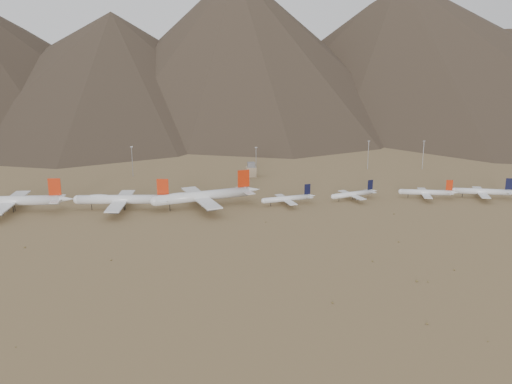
{
  "coord_description": "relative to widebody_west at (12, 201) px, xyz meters",
  "views": [
    {
      "loc": [
        -30.63,
        -343.95,
        108.53
      ],
      "look_at": [
        21.55,
        30.0,
        9.94
      ],
      "focal_mm": 40.0,
      "sensor_mm": 36.0,
      "label": 1
    }
  ],
  "objects": [
    {
      "name": "ground",
      "position": [
        140.81,
        -38.57,
        -7.72
      ],
      "size": [
        3000.0,
        3000.0,
        0.0
      ],
      "primitive_type": "plane",
      "color": "#997F4F",
      "rests_on": "ground"
    },
    {
      "name": "mountain_ridge",
      "position": [
        140.81,
        861.43,
        142.28
      ],
      "size": [
        4400.0,
        1000.0,
        300.0
      ],
      "color": "#47392A",
      "rests_on": "ground"
    },
    {
      "name": "widebody_west",
      "position": [
        0.0,
        0.0,
        0.0
      ],
      "size": [
        75.36,
        58.07,
        22.38
      ],
      "rotation": [
        0.0,
        0.0,
        -0.07
      ],
      "color": "silver",
      "rests_on": "ground"
    },
    {
      "name": "widebody_centre",
      "position": [
        72.5,
        -5.41,
        -0.4
      ],
      "size": [
        71.27,
        55.27,
        21.22
      ],
      "rotation": [
        0.0,
        0.0,
        -0.12
      ],
      "color": "silver",
      "rests_on": "ground"
    },
    {
      "name": "widebody_east",
      "position": [
        126.13,
        -6.49,
        0.36
      ],
      "size": [
        77.01,
        60.84,
        23.42
      ],
      "rotation": [
        0.0,
        0.0,
        0.26
      ],
      "color": "silver",
      "rests_on": "ground"
    },
    {
      "name": "narrowbody_a",
      "position": [
        184.87,
        -8.12,
        -3.35
      ],
      "size": [
        40.34,
        29.54,
        13.46
      ],
      "rotation": [
        0.0,
        0.0,
        0.2
      ],
      "color": "silver",
      "rests_on": "ground"
    },
    {
      "name": "narrowbody_b",
      "position": [
        234.02,
        -1.93,
        -3.49
      ],
      "size": [
        38.19,
        28.38,
        13.02
      ],
      "rotation": [
        0.0,
        0.0,
        0.3
      ],
      "color": "silver",
      "rests_on": "ground"
    },
    {
      "name": "narrowbody_c",
      "position": [
        287.59,
        -5.89,
        -3.18
      ],
      "size": [
        41.58,
        30.63,
        13.98
      ],
      "rotation": [
        0.0,
        0.0,
        -0.24
      ],
      "color": "silver",
      "rests_on": "ground"
    },
    {
      "name": "narrowbody_d",
      "position": [
        328.37,
        -11.23,
        -2.72
      ],
      "size": [
        45.33,
        33.62,
        15.4
      ],
      "rotation": [
        0.0,
        0.0,
        -0.29
      ],
      "color": "silver",
      "rests_on": "ground"
    },
    {
      "name": "control_tower",
      "position": [
        170.81,
        81.43,
        -2.4
      ],
      "size": [
        8.0,
        8.0,
        12.0
      ],
      "color": "tan",
      "rests_on": "ground"
    },
    {
      "name": "mast_west",
      "position": [
        72.12,
        95.12,
        6.49
      ],
      "size": [
        2.0,
        0.6,
        25.7
      ],
      "color": "gray",
      "rests_on": "ground"
    },
    {
      "name": "mast_centre",
      "position": [
        174.46,
        77.84,
        6.49
      ],
      "size": [
        2.0,
        0.6,
        25.7
      ],
      "color": "gray",
      "rests_on": "ground"
    },
    {
      "name": "mast_east",
      "position": [
        277.36,
        95.53,
        6.49
      ],
      "size": [
        2.0,
        0.6,
        25.7
      ],
      "color": "gray",
      "rests_on": "ground"
    },
    {
      "name": "mast_far_east",
      "position": [
        325.67,
        88.87,
        6.49
      ],
      "size": [
        2.0,
        0.6,
        25.7
      ],
      "color": "gray",
      "rests_on": "ground"
    },
    {
      "name": "desert_scrub",
      "position": [
        144.58,
        -140.23,
        -7.37
      ],
      "size": [
        410.65,
        177.97,
        0.93
      ],
      "color": "brown",
      "rests_on": "ground"
    }
  ]
}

